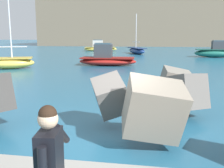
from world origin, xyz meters
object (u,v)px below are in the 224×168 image
Objects in this scene: boat_mid_right at (137,50)px; mooring_buoy_middle at (214,52)px; boat_far_left at (8,62)px; boat_mid_left at (107,59)px; boat_near_centre at (100,48)px; boat_near_right at (215,52)px.

mooring_buoy_middle is at bearing 9.96° from boat_mid_right.
boat_mid_left is at bearing 26.50° from boat_far_left.
boat_mid_left is (5.84, -23.77, -0.00)m from boat_near_centre.
boat_near_right is 11.90m from boat_mid_right.
boat_near_centre is 0.79× the size of boat_far_left.
boat_mid_left reaches higher than mooring_buoy_middle.
boat_mid_right reaches higher than boat_mid_left.
boat_near_right is at bearing -26.31° from boat_mid_right.
boat_near_right reaches higher than boat_near_centre.
boat_far_left reaches higher than mooring_buoy_middle.
boat_mid_left is 17.43m from boat_mid_right.
boat_mid_left is 23.72m from mooring_buoy_middle.
boat_mid_right is 14.07× the size of mooring_buoy_middle.
boat_near_right is 11.64× the size of mooring_buoy_middle.
boat_near_right is at bearing -100.37° from mooring_buoy_middle.
boat_near_right reaches higher than mooring_buoy_middle.
boat_near_right is 0.93× the size of boat_mid_left.
mooring_buoy_middle is (12.02, 2.11, -0.32)m from boat_mid_right.
boat_far_left is at bearing -141.34° from boat_near_right.
boat_mid_right is 23.15m from boat_far_left.
boat_near_right is 0.64× the size of boat_far_left.
boat_near_centre is at bearing 167.49° from mooring_buoy_middle.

